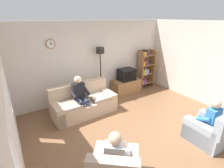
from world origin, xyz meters
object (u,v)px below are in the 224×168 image
Objects in this scene: person_in_right_armchair at (208,118)px; person_on_couch at (80,95)px; tv at (127,74)px; floor_lamp at (100,59)px; tv_stand at (126,86)px; person_in_left_armchair at (115,154)px; couch at (84,104)px; armchair_near_bookshelf at (209,131)px; bookshelf at (145,68)px.

person_on_couch is at bearing 129.08° from person_in_right_armchair.
floor_lamp reaches higher than tv.
tv_stand is 2.31m from person_on_couch.
person_on_couch is at bearing 81.72° from person_in_left_armchair.
couch is 1.65m from floor_lamp.
tv reaches higher than armchair_near_bookshelf.
armchair_near_bookshelf is at bearing -73.84° from floor_lamp.
tv_stand is 0.48m from tv.
tv is 3.27m from person_in_right_armchair.
couch is 2.15m from tv.
floor_lamp is 1.65× the size of person_in_left_armchair.
person_on_couch is (-1.11, -0.78, -0.75)m from floor_lamp.
person_in_right_armchair reaches higher than tv_stand.
armchair_near_bookshelf is at bearing -90.76° from person_in_right_armchair.
armchair_near_bookshelf is (-0.04, -3.38, 0.03)m from tv_stand.
floor_lamp is at bearing 65.44° from person_in_left_armchair.
couch is 1.23× the size of bookshelf.
person_in_left_armchair is (-3.52, -3.16, -0.20)m from bookshelf.
bookshelf is at bearing -0.80° from floor_lamp.
bookshelf is 1.41× the size of person_in_right_armchair.
couch is at bearing 79.28° from person_in_left_armchair.
floor_lamp is (-1.05, 0.12, 0.70)m from tv.
tv is at bearing -174.63° from bookshelf.
tv is (2.03, 0.55, 0.43)m from couch.
floor_lamp is 3.63m from person_in_right_armchair.
floor_lamp is (-2.06, 0.03, 0.64)m from bookshelf.
floor_lamp reaches higher than person_in_left_armchair.
floor_lamp reaches higher than tv_stand.
couch is at bearing 41.12° from person_on_couch.
person_in_right_armchair is (-0.04, -3.26, -0.14)m from tv.
person_in_right_armchair is (-1.05, -3.36, -0.20)m from bookshelf.
person_on_couch is 1.11× the size of person_in_left_armchair.
person_in_right_armchair is (2.12, -2.61, -0.09)m from person_on_couch.
person_in_right_armchair is at bearing -73.42° from floor_lamp.
person_in_left_armchair and person_in_right_armchair have the same top height.
bookshelf is 3.26m from person_on_couch.
person_in_left_armchair is at bearing -138.05° from bookshelf.
floor_lamp is at bearing 34.38° from couch.
armchair_near_bookshelf is at bearing -6.59° from person_in_left_armchair.
person_in_left_armchair is at bearing -129.29° from tv.
armchair_near_bookshelf is at bearing -90.76° from tv_stand.
floor_lamp is 1.55m from person_on_couch.
bookshelf is (1.01, 0.09, 0.06)m from tv.
couch and armchair_near_bookshelf have the same top height.
couch is 1.56× the size of person_on_couch.
bookshelf is 2.16m from floor_lamp.
tv_stand is 0.70× the size of bookshelf.
bookshelf reaches higher than person_in_right_armchair.
person_in_right_armchair is (2.47, -0.20, 0.00)m from person_in_left_armchair.
bookshelf reaches higher than person_on_couch.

